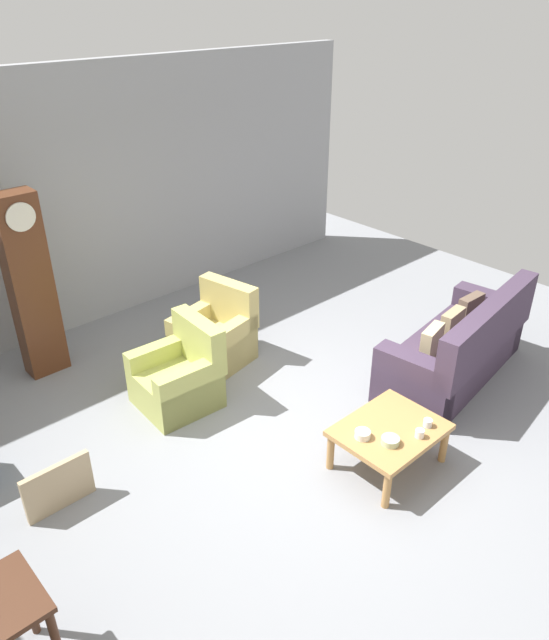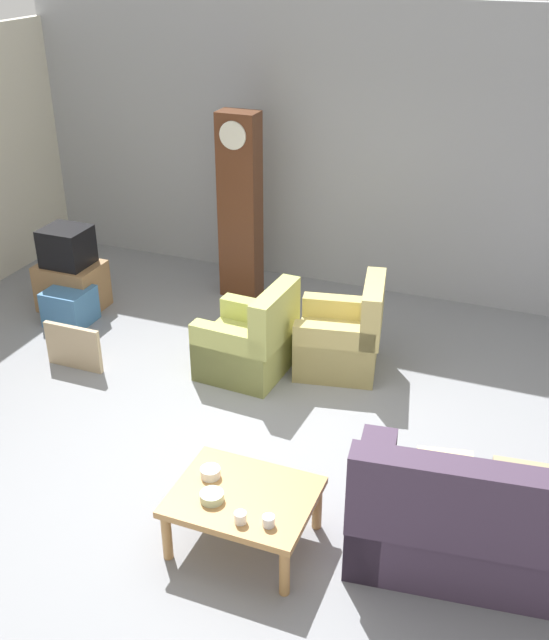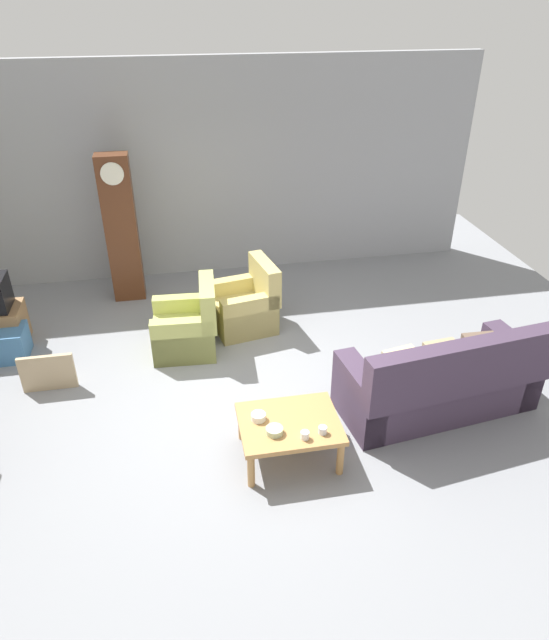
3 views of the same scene
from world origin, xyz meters
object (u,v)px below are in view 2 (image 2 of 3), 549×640
object	(u,v)px
framed_picture_leaning	(73,347)
cup_white_porcelain	(240,517)
coffee_table_wood	(243,501)
grandfather_clock	(240,207)
armchair_olive_far	(343,339)
cup_blue_rimmed	(269,521)
storage_box_blue	(70,306)
couch_floral	(513,531)
bowl_white_stacked	(210,472)
armchair_olive_near	(249,344)
tv_stand_cabinet	(72,286)
bowl_shallow_green	(212,497)
tv_crt	(67,246)

from	to	relation	value
framed_picture_leaning	cup_white_porcelain	world-z (taller)	cup_white_porcelain
coffee_table_wood	grandfather_clock	distance (m)	4.09
armchair_olive_far	cup_blue_rimmed	world-z (taller)	armchair_olive_far
grandfather_clock	framed_picture_leaning	distance (m)	2.44
storage_box_blue	couch_floral	bearing A→B (deg)	-21.96
couch_floral	grandfather_clock	xyz separation A→B (m)	(-3.37, 3.29, 0.71)
cup_white_porcelain	bowl_white_stacked	world-z (taller)	cup_white_porcelain
grandfather_clock	cup_white_porcelain	bearing A→B (deg)	-66.30
armchair_olive_near	storage_box_blue	world-z (taller)	armchair_olive_near
couch_floral	tv_stand_cabinet	world-z (taller)	couch_floral
storage_box_blue	cup_blue_rimmed	xyz separation A→B (m)	(3.34, -2.54, 0.27)
framed_picture_leaning	storage_box_blue	size ratio (longest dim) A/B	1.31
couch_floral	cup_blue_rimmed	distance (m)	1.59
armchair_olive_far	storage_box_blue	bearing A→B (deg)	-176.45
tv_stand_cabinet	framed_picture_leaning	xyz separation A→B (m)	(0.78, -1.10, -0.04)
framed_picture_leaning	cup_white_porcelain	distance (m)	3.14
coffee_table_wood	bowl_shallow_green	world-z (taller)	bowl_shallow_green
framed_picture_leaning	tv_stand_cabinet	bearing A→B (deg)	125.28
couch_floral	armchair_olive_far	distance (m)	2.78
cup_white_porcelain	tv_stand_cabinet	bearing A→B (deg)	139.07
grandfather_clock	armchair_olive_near	bearing A→B (deg)	-63.85
storage_box_blue	bowl_shallow_green	world-z (taller)	bowl_shallow_green
cup_blue_rimmed	armchair_olive_far	bearing A→B (deg)	96.88
tv_crt	bowl_shallow_green	world-z (taller)	tv_crt
armchair_olive_near	grandfather_clock	world-z (taller)	grandfather_clock
coffee_table_wood	tv_crt	bearing A→B (deg)	140.86
armchair_olive_far	cup_blue_rimmed	bearing A→B (deg)	-83.12
couch_floral	cup_white_porcelain	world-z (taller)	couch_floral
tv_stand_cabinet	cup_blue_rimmed	world-z (taller)	tv_stand_cabinet
coffee_table_wood	tv_crt	xyz separation A→B (m)	(-3.25, 2.64, 0.38)
cup_blue_rimmed	bowl_white_stacked	bearing A→B (deg)	151.86
framed_picture_leaning	bowl_shallow_green	distance (m)	2.86
grandfather_clock	bowl_white_stacked	world-z (taller)	grandfather_clock
tv_crt	cup_blue_rimmed	distance (m)	4.54
armchair_olive_near	framed_picture_leaning	world-z (taller)	armchair_olive_near
couch_floral	storage_box_blue	xyz separation A→B (m)	(-4.80, 1.94, -0.16)
cup_blue_rimmed	framed_picture_leaning	bearing A→B (deg)	147.32
cup_blue_rimmed	couch_floral	bearing A→B (deg)	22.42
armchair_olive_far	bowl_white_stacked	xyz separation A→B (m)	(-0.23, -2.43, 0.16)
grandfather_clock	bowl_shallow_green	xyz separation A→B (m)	(1.47, -3.82, -0.61)
tv_stand_cabinet	storage_box_blue	distance (m)	0.37
tv_crt	grandfather_clock	bearing A→B (deg)	32.86
couch_floral	armchair_olive_far	size ratio (longest dim) A/B	2.38
tv_stand_cabinet	bowl_shallow_green	distance (m)	4.15
bowl_white_stacked	cup_white_porcelain	bearing A→B (deg)	-41.84
storage_box_blue	cup_white_porcelain	distance (m)	4.09
bowl_white_stacked	coffee_table_wood	bearing A→B (deg)	-16.65
armchair_olive_near	bowl_white_stacked	bearing A→B (deg)	-74.13
cup_white_porcelain	cup_blue_rimmed	distance (m)	0.18
grandfather_clock	bowl_shallow_green	world-z (taller)	grandfather_clock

